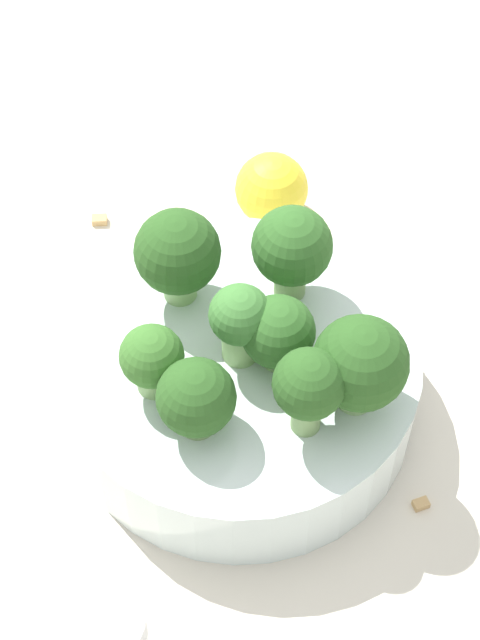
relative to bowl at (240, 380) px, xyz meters
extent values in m
plane|color=beige|center=(0.00, 0.00, -0.03)|extent=(3.00, 3.00, 0.00)
cylinder|color=silver|center=(0.00, 0.00, 0.00)|extent=(0.20, 0.20, 0.05)
cylinder|color=#8EB770|center=(-0.01, -0.06, 0.04)|extent=(0.03, 0.03, 0.03)
sphere|color=#28511E|center=(-0.01, -0.06, 0.06)|extent=(0.05, 0.05, 0.05)
cylinder|color=#8EB770|center=(0.03, 0.04, 0.04)|extent=(0.02, 0.02, 0.03)
sphere|color=#28511E|center=(0.03, 0.04, 0.06)|extent=(0.05, 0.05, 0.05)
cylinder|color=#84AD66|center=(-0.03, 0.04, 0.04)|extent=(0.02, 0.02, 0.02)
sphere|color=#386B28|center=(-0.03, 0.04, 0.05)|extent=(0.03, 0.03, 0.03)
cylinder|color=#7A9E5B|center=(0.05, -0.02, 0.04)|extent=(0.02, 0.02, 0.03)
sphere|color=#2D5B23|center=(0.05, -0.02, 0.06)|extent=(0.04, 0.04, 0.04)
cylinder|color=#7A9E5B|center=(0.00, -0.02, 0.04)|extent=(0.02, 0.02, 0.02)
sphere|color=#2D5B23|center=(0.00, -0.02, 0.05)|extent=(0.04, 0.04, 0.04)
cylinder|color=#8EB770|center=(0.00, 0.00, 0.04)|extent=(0.02, 0.02, 0.03)
sphere|color=#3D7533|center=(0.00, 0.00, 0.06)|extent=(0.03, 0.03, 0.03)
cylinder|color=#7A9E5B|center=(-0.04, -0.04, 0.04)|extent=(0.02, 0.02, 0.03)
sphere|color=#28511E|center=(-0.04, -0.04, 0.06)|extent=(0.04, 0.04, 0.04)
cylinder|color=#7A9E5B|center=(-0.05, 0.01, 0.04)|extent=(0.02, 0.02, 0.02)
sphere|color=#28511E|center=(-0.05, 0.01, 0.05)|extent=(0.04, 0.04, 0.04)
cylinder|color=#B7B7BC|center=(-0.17, 0.02, 0.04)|extent=(0.04, 0.04, 0.02)
sphere|color=yellow|center=(0.15, 0.01, 0.00)|extent=(0.05, 0.05, 0.05)
cube|color=tan|center=(0.12, 0.12, -0.02)|extent=(0.01, 0.01, 0.01)
cube|color=#AD7F4C|center=(0.17, 0.02, -0.02)|extent=(0.01, 0.01, 0.01)
cube|color=tan|center=(-0.04, -0.11, -0.02)|extent=(0.01, 0.01, 0.01)
camera|label=1|loc=(-0.32, -0.07, 0.50)|focal=60.00mm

